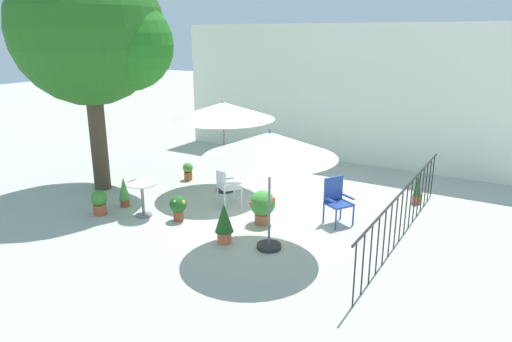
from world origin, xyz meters
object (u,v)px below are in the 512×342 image
object	(u,v)px
potted_plant_4	(262,205)
shade_tree	(91,28)
cafe_table_0	(142,193)
potted_plant_3	(417,190)
patio_umbrella_1	(270,145)
potted_plant_5	(188,170)
patio_chair_0	(226,184)
patio_umbrella_0	(223,111)
potted_plant_1	(124,191)
patio_chair_1	(336,198)
potted_plant_2	(99,202)
potted_plant_6	(224,221)
potted_plant_0	(178,206)

from	to	relation	value
potted_plant_4	shade_tree	bearing A→B (deg)	-179.04
cafe_table_0	potted_plant_3	distance (m)	6.09
patio_umbrella_1	potted_plant_5	xyz separation A→B (m)	(-3.84, 2.46, -1.65)
patio_chair_0	patio_umbrella_1	bearing A→B (deg)	-35.98
patio_umbrella_1	cafe_table_0	size ratio (longest dim) A/B	3.20
potted_plant_4	patio_umbrella_1	bearing A→B (deg)	-53.93
patio_umbrella_0	potted_plant_1	world-z (taller)	patio_umbrella_0
cafe_table_0	patio_chair_1	size ratio (longest dim) A/B	0.77
patio_umbrella_0	potted_plant_3	distance (m)	4.79
potted_plant_1	potted_plant_4	size ratio (longest dim) A/B	0.98
shade_tree	patio_umbrella_1	world-z (taller)	shade_tree
patio_chair_0	potted_plant_5	bearing A→B (deg)	150.74
potted_plant_5	patio_chair_1	bearing A→B (deg)	-9.37
patio_chair_1	potted_plant_1	bearing A→B (deg)	-160.62
patio_chair_1	potted_plant_2	distance (m)	4.99
patio_chair_0	potted_plant_6	size ratio (longest dim) A/B	1.21
patio_chair_1	potted_plant_3	size ratio (longest dim) A/B	1.38
potted_plant_2	potted_plant_3	size ratio (longest dim) A/B	0.78
potted_plant_2	potted_plant_0	bearing A→B (deg)	20.19
potted_plant_2	potted_plant_3	xyz separation A→B (m)	(5.65, 4.16, 0.05)
patio_chair_0	potted_plant_6	distance (m)	1.88
cafe_table_0	patio_chair_1	distance (m)	4.03
patio_umbrella_1	potted_plant_5	size ratio (longest dim) A/B	4.96
patio_chair_1	potted_plant_1	distance (m)	4.66
cafe_table_0	potted_plant_3	size ratio (longest dim) A/B	1.05
potted_plant_5	patio_chair_0	bearing A→B (deg)	-29.26
patio_umbrella_1	potted_plant_0	xyz separation A→B (m)	(-2.24, 0.17, -1.59)
patio_umbrella_0	potted_plant_3	bearing A→B (deg)	19.72
potted_plant_0	potted_plant_1	size ratio (longest dim) A/B	0.78
potted_plant_4	patio_chair_1	bearing A→B (deg)	32.48
patio_chair_0	potted_plant_2	xyz separation A→B (m)	(-2.03, -1.79, -0.24)
patio_umbrella_1	patio_chair_1	size ratio (longest dim) A/B	2.45
potted_plant_2	potted_plant_3	world-z (taller)	potted_plant_3
cafe_table_0	patio_chair_0	bearing A→B (deg)	49.09
shade_tree	potted_plant_5	world-z (taller)	shade_tree
potted_plant_0	potted_plant_6	xyz separation A→B (m)	(1.42, -0.38, 0.10)
patio_chair_1	potted_plant_0	distance (m)	3.24
shade_tree	patio_umbrella_0	xyz separation A→B (m)	(2.68, 1.36, -1.86)
potted_plant_1	potted_plant_5	bearing A→B (deg)	90.84
cafe_table_0	potted_plant_2	distance (m)	0.97
patio_umbrella_0	cafe_table_0	xyz separation A→B (m)	(-0.56, -2.22, -1.47)
potted_plant_0	patio_umbrella_0	bearing A→B (deg)	96.92
potted_plant_0	potted_plant_1	distance (m)	1.57
patio_umbrella_0	patio_umbrella_1	bearing A→B (deg)	-41.58
patio_umbrella_0	potted_plant_4	distance (m)	2.72
potted_plant_1	potted_plant_4	distance (m)	3.22
shade_tree	patio_umbrella_1	xyz separation A→B (m)	(5.17, -0.85, -1.92)
patio_chair_0	patio_chair_1	bearing A→B (deg)	8.74
potted_plant_3	patio_umbrella_1	bearing A→B (deg)	-115.12
potted_plant_1	potted_plant_0	bearing A→B (deg)	-0.47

